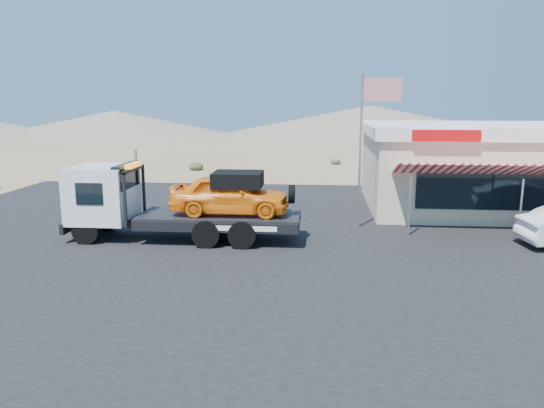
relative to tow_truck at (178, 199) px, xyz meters
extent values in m
plane|color=#876D4C|center=(1.99, -2.07, -1.49)|extent=(120.00, 120.00, 0.00)
cube|color=black|center=(3.99, 0.93, -1.48)|extent=(32.00, 24.00, 0.02)
cylinder|color=black|center=(-3.09, -0.96, -0.99)|extent=(0.96, 0.29, 0.96)
cylinder|color=black|center=(-3.09, 0.96, -0.99)|extent=(0.96, 0.29, 0.96)
cylinder|color=black|center=(1.25, -0.96, -0.99)|extent=(0.96, 0.53, 0.96)
cylinder|color=black|center=(1.25, 0.96, -0.99)|extent=(0.96, 0.53, 0.96)
cylinder|color=black|center=(2.50, -0.96, -0.99)|extent=(0.96, 0.53, 0.96)
cylinder|color=black|center=(2.50, 0.96, -0.99)|extent=(0.96, 0.53, 0.96)
cube|color=black|center=(0.48, 0.00, -0.85)|extent=(7.91, 0.96, 0.29)
cube|color=silver|center=(-2.80, 0.00, 0.17)|extent=(2.12, 2.27, 2.03)
cube|color=black|center=(-1.89, 0.00, 0.84)|extent=(0.34, 1.93, 0.87)
cube|color=black|center=(-1.60, 0.00, 0.12)|extent=(0.10, 2.12, 1.93)
cube|color=orange|center=(-1.60, 0.00, 1.23)|extent=(0.24, 1.16, 0.14)
cube|color=black|center=(1.54, 0.00, -0.58)|extent=(5.79, 2.22, 0.14)
imported|color=orange|center=(1.92, 0.00, 0.21)|extent=(4.25, 1.71, 1.45)
cube|color=black|center=(2.21, 0.00, 0.76)|extent=(1.74, 1.45, 0.53)
cube|color=#BFB291|center=(12.49, 6.93, 0.23)|extent=(10.00, 8.00, 3.40)
cube|color=white|center=(12.49, 6.93, 2.18)|extent=(10.40, 8.40, 0.50)
cube|color=red|center=(9.99, 2.67, 2.18)|extent=(2.60, 0.12, 0.45)
cube|color=black|center=(12.49, 2.91, 0.03)|extent=(7.00, 0.06, 1.60)
cube|color=red|center=(12.49, 2.03, 0.98)|extent=(9.00, 1.73, 0.61)
cylinder|color=#99999E|center=(8.49, 1.23, -0.37)|extent=(0.08, 0.08, 2.20)
cylinder|color=#99999E|center=(12.49, 1.23, -0.37)|extent=(0.08, 0.08, 2.20)
cylinder|color=#99999E|center=(6.69, 2.43, 1.53)|extent=(0.10, 0.10, 6.00)
cube|color=#B20C14|center=(7.44, 2.43, 3.93)|extent=(1.50, 0.02, 0.90)
ellipsoid|color=#303C20|center=(-9.71, 14.23, -1.09)|extent=(1.49, 1.49, 0.80)
ellipsoid|color=#303C20|center=(-3.79, 19.05, -1.20)|extent=(1.07, 1.07, 0.58)
ellipsoid|color=#303C20|center=(6.40, 23.46, -1.27)|extent=(0.83, 0.83, 0.45)
cone|color=#726B59|center=(-23.01, 52.93, 0.26)|extent=(36.00, 36.00, 3.50)
cone|color=#726B59|center=(11.99, 55.93, 0.61)|extent=(44.00, 44.00, 4.20)
camera|label=1|loc=(5.08, -18.49, 3.58)|focal=35.00mm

